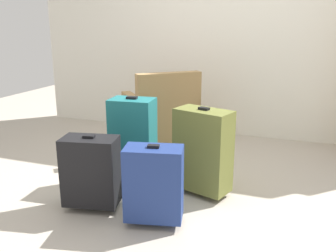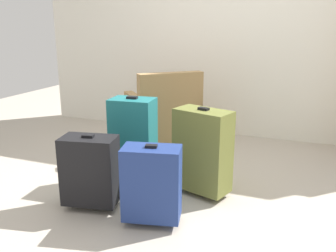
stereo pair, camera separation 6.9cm
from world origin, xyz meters
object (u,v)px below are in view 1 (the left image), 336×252
object	(u,v)px
suitcase_navy_blue	(154,183)
suitcase_black	(91,171)
suitcase_teal	(133,139)
mug	(207,146)
armchair	(161,121)
suitcase_olive	(203,150)

from	to	relation	value
suitcase_navy_blue	suitcase_black	world-z (taller)	suitcase_navy_blue
suitcase_navy_blue	suitcase_teal	xyz separation A→B (m)	(-0.44, 0.60, 0.10)
mug	suitcase_navy_blue	distance (m)	1.70
armchair	suitcase_navy_blue	size ratio (longest dim) A/B	1.66
suitcase_navy_blue	suitcase_teal	size ratio (longest dim) A/B	0.76
armchair	suitcase_olive	xyz separation A→B (m)	(0.75, -0.99, 0.07)
armchair	mug	size ratio (longest dim) A/B	8.23
suitcase_navy_blue	suitcase_black	size ratio (longest dim) A/B	1.00
suitcase_olive	suitcase_black	world-z (taller)	suitcase_olive
suitcase_black	suitcase_navy_blue	bearing A→B (deg)	-5.16
mug	suitcase_navy_blue	xyz separation A→B (m)	(0.03, -1.68, 0.26)
mug	suitcase_olive	world-z (taller)	suitcase_olive
suitcase_olive	suitcase_navy_blue	bearing A→B (deg)	-108.75
suitcase_teal	mug	bearing A→B (deg)	68.86
mug	suitcase_teal	distance (m)	1.21
suitcase_navy_blue	suitcase_olive	xyz separation A→B (m)	(0.20, 0.58, 0.08)
mug	suitcase_navy_blue	world-z (taller)	suitcase_navy_blue
suitcase_teal	suitcase_black	bearing A→B (deg)	-99.43
armchair	suitcase_olive	size ratio (longest dim) A/B	1.32
armchair	suitcase_teal	world-z (taller)	armchair
armchair	suitcase_olive	bearing A→B (deg)	-52.94
suitcase_navy_blue	suitcase_teal	bearing A→B (deg)	126.12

